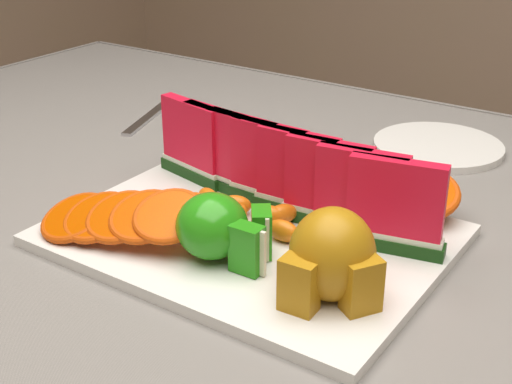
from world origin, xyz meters
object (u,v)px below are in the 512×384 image
object	(u,v)px
pear_cluster	(332,258)
side_plate	(438,146)
apple_cluster	(219,228)
fork	(153,115)
platter	(250,235)

from	to	relation	value
pear_cluster	side_plate	world-z (taller)	pear_cluster
apple_cluster	fork	xyz separation A→B (m)	(-0.37, 0.31, -0.04)
platter	fork	world-z (taller)	platter
platter	apple_cluster	world-z (taller)	apple_cluster
apple_cluster	side_plate	xyz separation A→B (m)	(0.06, 0.43, -0.04)
platter	apple_cluster	xyz separation A→B (m)	(0.01, -0.06, 0.04)
fork	platter	bearing A→B (deg)	-34.58
apple_cluster	fork	bearing A→B (deg)	139.62
platter	fork	size ratio (longest dim) A/B	2.08
side_plate	fork	world-z (taller)	side_plate
pear_cluster	side_plate	xyz separation A→B (m)	(-0.06, 0.43, -0.05)
side_plate	fork	size ratio (longest dim) A/B	1.10
side_plate	pear_cluster	bearing A→B (deg)	-81.84
apple_cluster	side_plate	bearing A→B (deg)	81.84
platter	fork	xyz separation A→B (m)	(-0.36, 0.25, -0.00)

